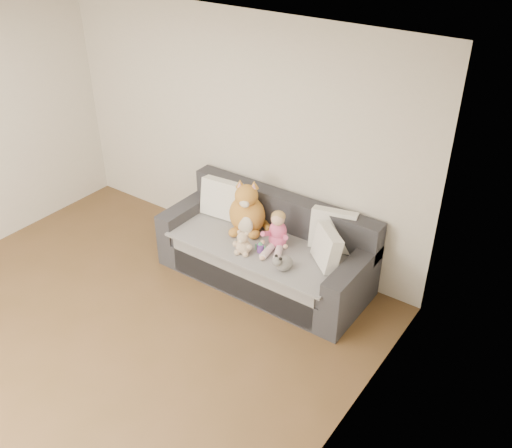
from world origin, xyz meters
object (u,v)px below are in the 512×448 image
at_px(sippy_cup, 260,247).
at_px(teddy_bear, 243,244).
at_px(plush_cat, 247,212).
at_px(toddler, 277,233).
at_px(sofa, 267,252).

bearing_deg(sippy_cup, teddy_bear, -138.11).
relative_size(teddy_bear, sippy_cup, 2.17).
distance_m(plush_cat, sippy_cup, 0.46).
bearing_deg(teddy_bear, plush_cat, 107.49).
distance_m(toddler, teddy_bear, 0.36).
height_order(sofa, toddler, toddler).
height_order(toddler, plush_cat, plush_cat).
xyz_separation_m(toddler, teddy_bear, (-0.21, -0.28, -0.06)).
bearing_deg(sofa, sippy_cup, -70.70).
relative_size(plush_cat, sippy_cup, 5.01).
bearing_deg(toddler, teddy_bear, -145.01).
bearing_deg(teddy_bear, sofa, 69.40).
relative_size(sofa, plush_cat, 3.65).
bearing_deg(sofa, toddler, -22.41).
relative_size(toddler, sippy_cup, 3.42).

